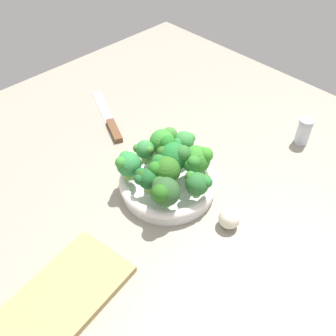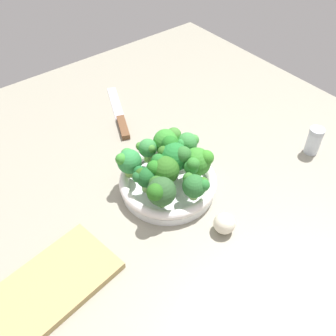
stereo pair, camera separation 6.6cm
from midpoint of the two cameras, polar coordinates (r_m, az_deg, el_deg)
ground_plane at (r=95.34cm, az=1.08°, el=-2.48°), size 130.00×130.00×2.50cm
bowl at (r=91.00cm, az=2.08°, el=-2.34°), size 23.12×23.12×4.13cm
broccoli_floret_0 at (r=87.46cm, az=3.13°, el=1.84°), size 6.80×8.45×8.42cm
broccoli_floret_1 at (r=84.91cm, az=1.54°, el=-0.28°), size 7.02×6.92×7.58cm
broccoli_floret_2 at (r=87.64cm, az=-3.73°, el=0.95°), size 6.05×6.28×6.93cm
broccoli_floret_3 at (r=92.63cm, az=1.92°, el=4.01°), size 7.39×6.27×7.27cm
broccoli_floret_4 at (r=81.02cm, az=1.16°, el=-3.52°), size 7.04×6.96×7.36cm
broccoli_floret_5 at (r=92.75cm, az=4.87°, el=3.68°), size 5.72×4.98×6.52cm
broccoli_floret_6 at (r=83.18cm, az=6.49°, el=-2.61°), size 5.35×6.04×6.24cm
broccoli_floret_7 at (r=90.92cm, az=-1.02°, el=2.83°), size 4.50×4.95×6.27cm
broccoli_floret_8 at (r=84.25cm, az=-1.34°, el=-1.41°), size 5.15×5.39×6.09cm
broccoli_floret_9 at (r=87.40cm, az=6.47°, el=0.77°), size 7.53×6.68×7.36cm
knife at (r=113.06cm, az=-5.44°, el=7.36°), size 12.66×25.40×1.50cm
cutting_board at (r=79.06cm, az=-14.99°, el=-16.91°), size 28.55×18.45×1.60cm
garlic_bulb at (r=84.31cm, az=10.62°, el=-8.19°), size 4.75×4.75×4.75cm
pepper_shaker at (r=107.74cm, az=22.53°, el=3.73°), size 3.83×3.83×7.57cm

